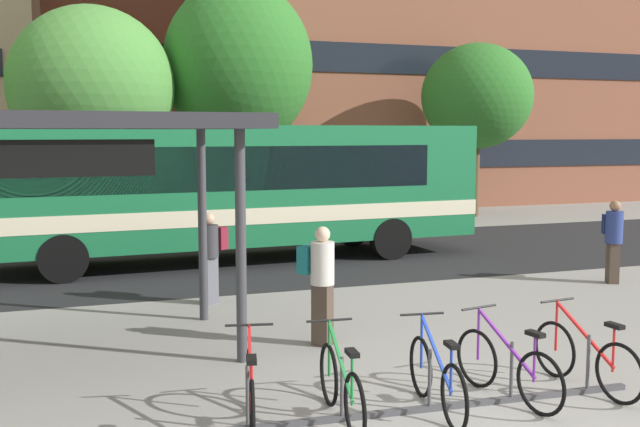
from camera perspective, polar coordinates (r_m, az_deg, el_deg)
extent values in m
cube|color=#232326|center=(17.56, -5.07, -3.61)|extent=(80.00, 7.20, 0.01)
cube|color=#196B3D|center=(17.19, -7.30, 2.35)|extent=(12.11, 3.13, 2.70)
cube|color=beige|center=(17.25, -7.27, 0.19)|extent=(12.13, 3.16, 0.36)
cube|color=black|center=(19.23, 8.68, 6.12)|extent=(1.11, 2.34, 0.40)
cube|color=black|center=(19.52, 9.99, 3.58)|extent=(0.19, 2.19, 1.40)
cube|color=black|center=(18.31, -9.19, 3.83)|extent=(9.83, 0.54, 0.97)
cube|color=black|center=(15.89, -7.26, 3.48)|extent=(9.83, 0.54, 0.97)
cylinder|color=black|center=(19.64, 2.49, -1.06)|extent=(1.01, 0.35, 1.00)
cylinder|color=black|center=(17.57, 5.56, -1.97)|extent=(1.01, 0.35, 1.00)
cylinder|color=black|center=(17.97, -19.75, -2.14)|extent=(1.01, 0.35, 1.00)
cylinder|color=black|center=(15.69, -19.47, -3.33)|extent=(1.01, 0.35, 1.00)
cube|color=#47474C|center=(8.37, 8.54, -14.84)|extent=(5.04, 0.32, 0.06)
cylinder|color=#47474C|center=(7.69, -5.69, -14.22)|extent=(0.04, 0.04, 0.70)
cylinder|color=#47474C|center=(7.92, 1.72, -13.57)|extent=(0.04, 0.04, 0.70)
cylinder|color=#47474C|center=(8.26, 8.58, -12.77)|extent=(0.04, 0.04, 0.70)
cylinder|color=#47474C|center=(8.71, 14.76, -11.89)|extent=(0.04, 0.04, 0.70)
cylinder|color=#47474C|center=(9.25, 20.24, -11.00)|extent=(0.04, 0.04, 0.70)
torus|color=black|center=(8.19, -5.52, -12.88)|extent=(0.19, 0.70, 0.70)
torus|color=black|center=(7.24, -5.32, -15.54)|extent=(0.19, 0.70, 0.70)
cube|color=red|center=(7.63, -5.46, -11.87)|extent=(0.22, 0.91, 0.58)
cylinder|color=red|center=(7.24, -5.37, -13.31)|extent=(0.04, 0.04, 0.55)
cube|color=black|center=(7.15, -5.39, -11.32)|extent=(0.14, 0.24, 0.05)
cylinder|color=red|center=(8.08, -5.54, -10.82)|extent=(0.04, 0.04, 0.65)
cylinder|color=black|center=(7.99, -5.57, -8.67)|extent=(0.51, 0.13, 0.03)
torus|color=black|center=(8.34, 0.69, -12.49)|extent=(0.10, 0.71, 0.70)
torus|color=black|center=(7.42, 2.74, -14.96)|extent=(0.10, 0.71, 0.70)
cube|color=#1E7F38|center=(7.79, 1.62, -11.44)|extent=(0.11, 0.92, 0.58)
cylinder|color=#1E7F38|center=(7.42, 2.52, -12.79)|extent=(0.03, 0.03, 0.55)
cube|color=black|center=(7.34, 2.53, -10.84)|extent=(0.12, 0.23, 0.05)
cylinder|color=#1E7F38|center=(8.23, 0.73, -10.47)|extent=(0.03, 0.03, 0.65)
cylinder|color=black|center=(8.14, 0.73, -8.35)|extent=(0.52, 0.07, 0.03)
torus|color=black|center=(8.68, 7.88, -11.79)|extent=(0.13, 0.70, 0.70)
torus|color=black|center=(7.78, 10.46, -14.02)|extent=(0.13, 0.70, 0.70)
cube|color=#1E3DB2|center=(8.15, 9.08, -10.72)|extent=(0.14, 0.92, 0.58)
cylinder|color=#1E3DB2|center=(7.78, 10.22, -11.95)|extent=(0.03, 0.03, 0.55)
cube|color=black|center=(7.71, 10.26, -10.09)|extent=(0.13, 0.23, 0.05)
cylinder|color=#1E3DB2|center=(8.57, 7.96, -9.83)|extent=(0.04, 0.04, 0.65)
cylinder|color=black|center=(8.49, 7.99, -7.80)|extent=(0.52, 0.09, 0.03)
torus|color=black|center=(9.10, 12.17, -11.02)|extent=(0.17, 0.70, 0.70)
torus|color=black|center=(8.40, 16.88, -12.64)|extent=(0.17, 0.70, 0.70)
cube|color=#702893|center=(8.66, 14.39, -9.80)|extent=(0.20, 0.91, 0.58)
cylinder|color=#702893|center=(8.39, 16.44, -10.76)|extent=(0.03, 0.03, 0.55)
cube|color=black|center=(8.31, 16.50, -9.02)|extent=(0.14, 0.23, 0.05)
cylinder|color=#702893|center=(9.00, 12.30, -9.14)|extent=(0.04, 0.04, 0.65)
cylinder|color=black|center=(8.92, 12.35, -7.19)|extent=(0.52, 0.12, 0.03)
torus|color=black|center=(9.70, 17.87, -10.08)|extent=(0.13, 0.70, 0.70)
torus|color=black|center=(9.03, 22.40, -11.51)|extent=(0.13, 0.70, 0.70)
cube|color=red|center=(9.28, 20.03, -8.89)|extent=(0.14, 0.92, 0.58)
cylinder|color=red|center=(9.01, 21.99, -9.76)|extent=(0.03, 0.03, 0.55)
cube|color=black|center=(8.95, 22.07, -8.14)|extent=(0.12, 0.23, 0.05)
cylinder|color=red|center=(9.61, 18.02, -8.31)|extent=(0.04, 0.04, 0.65)
cylinder|color=black|center=(9.53, 18.09, -6.48)|extent=(0.52, 0.09, 0.03)
cylinder|color=#38383D|center=(9.63, -6.21, -2.63)|extent=(0.15, 0.15, 3.10)
cylinder|color=#38383D|center=(11.89, -9.19, -0.95)|extent=(0.15, 0.15, 3.10)
cube|color=#47382D|center=(15.91, 21.93, -3.62)|extent=(0.28, 0.32, 0.82)
cylinder|color=navy|center=(15.80, 22.04, -1.01)|extent=(0.44, 0.44, 0.65)
sphere|color=#936B4C|center=(15.76, 22.11, 0.55)|extent=(0.22, 0.22, 0.22)
cube|color=navy|center=(16.04, 21.75, -0.77)|extent=(0.33, 0.27, 0.40)
cube|color=#47382D|center=(10.54, 0.19, -7.93)|extent=(0.32, 0.33, 0.89)
cylinder|color=beige|center=(10.37, 0.19, -3.91)|extent=(0.48, 0.48, 0.61)
sphere|color=beige|center=(10.31, 0.19, -1.63)|extent=(0.22, 0.22, 0.22)
cube|color=#197075|center=(10.50, -1.04, -3.61)|extent=(0.33, 0.32, 0.40)
cube|color=#565660|center=(13.18, -8.65, -5.20)|extent=(0.33, 0.31, 0.84)
cylinder|color=#333338|center=(13.06, -8.70, -2.15)|extent=(0.47, 0.47, 0.58)
sphere|color=tan|center=(13.00, -8.73, -0.41)|extent=(0.22, 0.22, 0.22)
cube|color=maroon|center=(13.23, -7.88, -1.90)|extent=(0.30, 0.33, 0.40)
cylinder|color=brown|center=(24.89, -6.32, 2.69)|extent=(0.32, 0.32, 2.90)
ellipsoid|color=#2D7028|center=(24.94, -6.43, 11.46)|extent=(4.98, 4.98, 5.56)
cylinder|color=brown|center=(26.90, 12.02, 2.67)|extent=(0.32, 0.32, 2.73)
ellipsoid|color=#2D7028|center=(26.87, 12.17, 8.97)|extent=(3.95, 3.95, 3.74)
cylinder|color=brown|center=(23.86, -17.15, 1.60)|extent=(0.32, 0.32, 2.34)
ellipsoid|color=#4C8E3D|center=(23.82, -17.42, 9.45)|extent=(5.02, 5.02, 4.94)
cube|color=black|center=(31.36, 15.93, 4.57)|extent=(21.05, 0.06, 1.10)
cube|color=black|center=(31.46, 16.13, 11.20)|extent=(21.05, 0.06, 1.10)
cube|color=brown|center=(48.03, -16.66, 10.78)|extent=(17.21, 11.36, 13.86)
cube|color=black|center=(42.16, -16.18, 5.78)|extent=(15.14, 0.06, 1.10)
cube|color=black|center=(42.38, -16.38, 12.04)|extent=(15.14, 0.06, 1.10)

